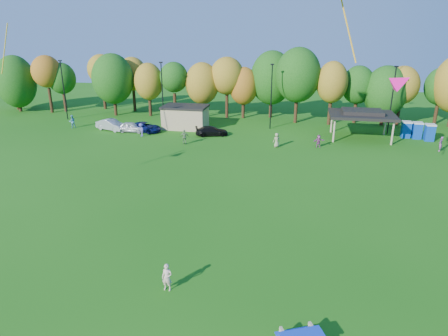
% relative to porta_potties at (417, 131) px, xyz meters
% --- Properties ---
extents(ground, '(160.00, 160.00, 0.00)m').
position_rel_porta_potties_xyz_m(ground, '(-21.29, -38.12, -1.10)').
color(ground, '#19600F').
rests_on(ground, ground).
extents(tree_line, '(93.57, 10.55, 11.15)m').
position_rel_porta_potties_xyz_m(tree_line, '(-22.31, 7.40, 4.82)').
color(tree_line, black).
rests_on(tree_line, ground).
extents(lamp_posts, '(64.50, 0.25, 9.09)m').
position_rel_porta_potties_xyz_m(lamp_posts, '(-19.29, 1.88, 3.80)').
color(lamp_posts, black).
rests_on(lamp_posts, ground).
extents(utility_building, '(6.30, 4.30, 3.25)m').
position_rel_porta_potties_xyz_m(utility_building, '(-31.29, -0.12, 0.54)').
color(utility_building, tan).
rests_on(utility_building, ground).
extents(pavilion, '(8.20, 6.20, 3.77)m').
position_rel_porta_potties_xyz_m(pavilion, '(-7.29, -1.12, 2.13)').
color(pavilion, tan).
rests_on(pavilion, ground).
extents(porta_potties, '(3.75, 2.22, 2.18)m').
position_rel_porta_potties_xyz_m(porta_potties, '(0.00, 0.00, 0.00)').
color(porta_potties, '#0C3DA4').
rests_on(porta_potties, ground).
extents(kite_flyer, '(0.61, 0.42, 1.63)m').
position_rel_porta_potties_xyz_m(kite_flyer, '(-21.79, -36.52, -0.28)').
color(kite_flyer, beige).
rests_on(kite_flyer, ground).
extents(car_a, '(4.13, 1.69, 1.40)m').
position_rel_porta_potties_xyz_m(car_a, '(-38.05, -3.73, -0.40)').
color(car_a, silver).
rests_on(car_a, ground).
extents(car_b, '(4.92, 2.99, 1.53)m').
position_rel_porta_potties_xyz_m(car_b, '(-41.25, -3.32, -0.33)').
color(car_b, '#A4A4A9').
rests_on(car_b, ground).
extents(car_c, '(5.13, 3.35, 1.31)m').
position_rel_porta_potties_xyz_m(car_c, '(-36.26, -3.20, -0.44)').
color(car_c, '#0E1654').
rests_on(car_c, ground).
extents(car_d, '(4.67, 3.01, 1.26)m').
position_rel_porta_potties_xyz_m(car_d, '(-26.68, -3.51, -0.47)').
color(car_d, black).
rests_on(car_d, ground).
extents(far_person_0, '(1.49, 1.00, 1.54)m').
position_rel_porta_potties_xyz_m(far_person_0, '(-12.72, -6.36, -0.33)').
color(far_person_0, '#A14387').
rests_on(far_person_0, ground).
extents(far_person_1, '(1.02, 0.89, 1.75)m').
position_rel_porta_potties_xyz_m(far_person_1, '(-17.74, -7.23, -0.22)').
color(far_person_1, '#969868').
rests_on(far_person_1, ground).
extents(far_person_2, '(1.13, 1.13, 1.85)m').
position_rel_porta_potties_xyz_m(far_person_2, '(-47.45, -3.06, -0.17)').
color(far_person_2, '#549CBA').
rests_on(far_person_2, ground).
extents(far_person_3, '(1.14, 0.64, 1.84)m').
position_rel_porta_potties_xyz_m(far_person_3, '(-29.07, -8.19, -0.18)').
color(far_person_3, '#638A54').
rests_on(far_person_3, ground).
extents(far_person_4, '(1.25, 1.28, 1.76)m').
position_rel_porta_potties_xyz_m(far_person_4, '(-35.84, -5.63, -0.22)').
color(far_person_4, '#534BA5').
rests_on(far_person_4, ground).
extents(far_person_5, '(0.58, 0.73, 1.77)m').
position_rel_porta_potties_xyz_m(far_person_5, '(1.30, -5.28, -0.21)').
color(far_person_5, '#9B498F').
rests_on(far_person_5, ground).
extents(kite_0, '(1.10, 0.86, 1.11)m').
position_rel_porta_potties_xyz_m(kite_0, '(-10.91, -35.81, 10.60)').
color(kite_0, '#FF0E84').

